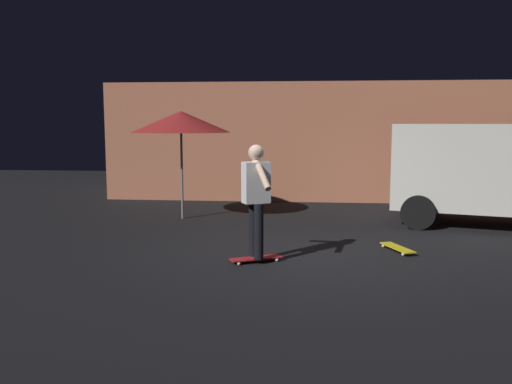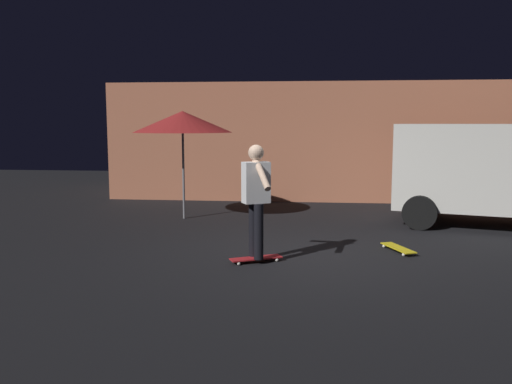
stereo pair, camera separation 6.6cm
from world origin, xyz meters
The scene contains 6 objects.
ground_plane centered at (0.00, 0.00, 0.00)m, with size 28.00×28.00×0.00m, color black.
low_building centered at (1.29, 7.72, 1.55)m, with size 13.06×4.14×3.10m.
patio_umbrella centered at (-2.52, 2.96, 2.07)m, with size 2.10×2.10×2.30m.
skateboard_ridden centered at (-0.59, -0.54, 0.06)m, with size 0.79×0.53×0.07m.
skateboard_spare centered at (1.61, 0.36, 0.06)m, with size 0.48×0.80×0.07m.
skater centered at (-0.59, -0.54, 1.04)m, with size 0.52×0.92×1.67m.
Camera 1 is at (0.17, -8.29, 2.05)m, focal length 37.81 mm.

